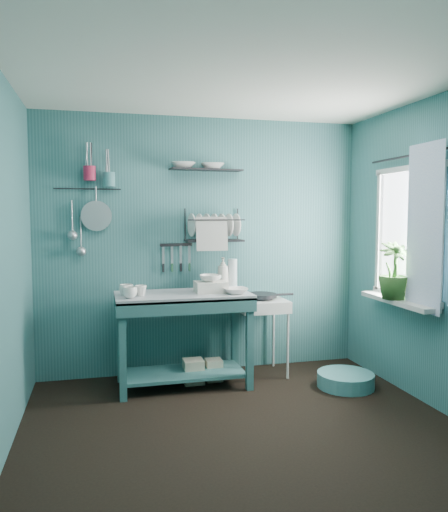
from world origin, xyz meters
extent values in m
plane|color=black|center=(0.00, 0.00, 0.00)|extent=(3.20, 3.20, 0.00)
plane|color=silver|center=(0.00, 0.00, 2.50)|extent=(3.20, 3.20, 0.00)
plane|color=#316365|center=(0.00, 1.50, 1.25)|extent=(3.20, 0.00, 3.20)
plane|color=#316365|center=(0.00, -1.50, 1.25)|extent=(3.20, 0.00, 3.20)
plane|color=#316365|center=(1.60, 0.00, 1.25)|extent=(0.00, 3.00, 3.00)
cube|color=#2E6262|center=(-0.27, 1.08, 0.43)|extent=(1.28, 0.76, 0.85)
imported|color=white|center=(-0.75, 0.92, 0.90)|extent=(0.12, 0.12, 0.10)
imported|color=white|center=(-0.65, 1.02, 0.90)|extent=(0.14, 0.14, 0.09)
imported|color=white|center=(-0.77, 1.08, 0.90)|extent=(0.17, 0.17, 0.10)
cube|color=beige|center=(-0.02, 1.06, 0.90)|extent=(0.28, 0.22, 0.10)
imported|color=white|center=(-0.02, 1.06, 0.98)|extent=(0.20, 0.19, 0.06)
imported|color=beige|center=(0.15, 1.28, 1.00)|extent=(0.11, 0.12, 0.30)
cylinder|color=silver|center=(0.25, 1.30, 0.99)|extent=(0.09, 0.09, 0.28)
imported|color=white|center=(0.18, 0.93, 0.88)|extent=(0.22, 0.22, 0.05)
cube|color=beige|center=(0.52, 1.23, 0.37)|extent=(0.54, 0.54, 0.74)
cylinder|color=black|center=(0.52, 1.23, 0.78)|extent=(0.30, 0.30, 0.03)
cube|color=black|center=(-0.27, 1.47, 1.27)|extent=(0.32, 0.06, 0.03)
cube|color=black|center=(0.08, 1.37, 1.46)|extent=(0.58, 0.32, 0.32)
cube|color=black|center=(0.01, 1.40, 1.99)|extent=(0.71, 0.24, 0.02)
imported|color=white|center=(-0.21, 1.40, 2.04)|extent=(0.26, 0.26, 0.06)
imported|color=white|center=(0.07, 1.40, 2.08)|extent=(0.25, 0.25, 0.05)
cylinder|color=#AE2041|center=(-1.07, 1.42, 1.93)|extent=(0.11, 0.11, 0.13)
cylinder|color=teal|center=(-0.90, 1.42, 1.88)|extent=(0.11, 0.11, 0.13)
cylinder|color=#A8ACB0|center=(-1.02, 1.45, 1.55)|extent=(0.28, 0.03, 0.28)
cylinder|color=#A8ACB0|center=(-1.23, 1.46, 1.54)|extent=(0.01, 0.01, 0.30)
cylinder|color=#A8ACB0|center=(-1.16, 1.46, 1.39)|extent=(0.01, 0.01, 0.30)
cylinder|color=black|center=(-1.09, 1.47, 1.79)|extent=(0.60, 0.01, 0.01)
plane|color=white|center=(1.59, 0.45, 1.40)|extent=(0.00, 1.10, 1.10)
cube|color=beige|center=(1.50, 0.45, 0.81)|extent=(0.16, 0.95, 0.04)
plane|color=white|center=(1.52, 0.15, 1.45)|extent=(0.00, 1.35, 1.35)
cylinder|color=black|center=(1.54, 0.45, 2.05)|extent=(0.02, 1.05, 0.02)
imported|color=#2D5923|center=(1.46, 0.46, 1.08)|extent=(0.29, 0.29, 0.50)
cube|color=tan|center=(-0.17, 1.13, 0.11)|extent=(0.18, 0.18, 0.22)
cube|color=tan|center=(0.03, 1.16, 0.10)|extent=(0.15, 0.15, 0.20)
cylinder|color=teal|center=(1.14, 0.68, 0.07)|extent=(0.51, 0.51, 0.13)
camera|label=1|loc=(-1.00, -3.32, 1.56)|focal=35.00mm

